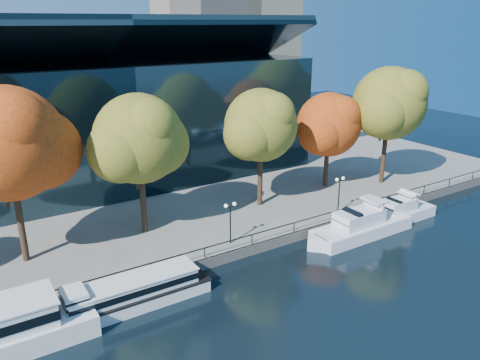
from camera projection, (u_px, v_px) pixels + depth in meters
ground at (272, 268)px, 41.39m from camera, size 160.00×160.00×0.00m
promenade at (129, 163)px, 70.22m from camera, size 90.00×67.08×1.00m
railing at (252, 235)px, 43.35m from camera, size 88.20×0.08×0.99m
convention_building at (107, 118)px, 61.93m from camera, size 50.00×24.57×21.43m
tour_boat at (123, 295)px, 35.30m from camera, size 14.17×3.16×2.69m
cruiser_near at (359, 226)px, 47.07m from camera, size 12.73×3.28×3.69m
cruiser_far at (398, 212)px, 50.80m from camera, size 9.82×2.72×3.21m
tree_1 at (11, 146)px, 37.49m from camera, size 11.69×9.59×15.11m
tree_2 at (141, 140)px, 43.26m from camera, size 10.52×8.62×13.64m
tree_3 at (262, 127)px, 50.20m from camera, size 9.87×8.10×13.08m
tree_4 at (330, 126)px, 56.71m from camera, size 9.73×7.98×11.71m
tree_5 at (390, 105)px, 57.22m from camera, size 11.19×9.17×14.65m
lamp_1 at (230, 214)px, 42.88m from camera, size 1.26×0.36×4.03m
lamp_2 at (339, 187)px, 49.85m from camera, size 1.26×0.36×4.03m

